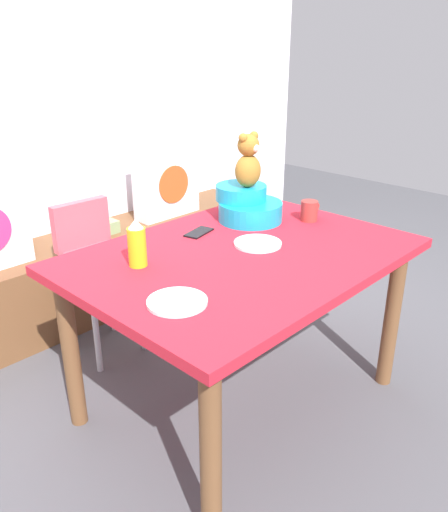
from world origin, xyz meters
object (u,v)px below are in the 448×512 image
dinner_plate_far (257,243)px  coffee_mug (310,211)px  teddy_bear (248,162)px  dinner_plate_near (177,302)px  infant_seat_teal (247,205)px  highchair (97,259)px  ketchup_bottle (137,244)px  book_stack (99,228)px  dining_table (241,273)px  cell_phone (199,232)px  pillow_floral_right (166,182)px

dinner_plate_far → coffee_mug: bearing=3.7°
teddy_bear → dinner_plate_near: (-0.79, -0.39, -0.27)m
dinner_plate_near → coffee_mug: bearing=10.1°
infant_seat_teal → dinner_plate_far: infant_seat_teal is taller
highchair → teddy_bear: size_ratio=3.16×
ketchup_bottle → dinner_plate_near: (-0.10, -0.34, -0.08)m
book_stack → dinner_plate_far: 1.27m
book_stack → coffee_mug: size_ratio=1.67×
dining_table → ketchup_bottle: 0.46m
ketchup_bottle → dinner_plate_far: (0.48, -0.19, -0.08)m
dining_table → infant_seat_teal: 0.43m
book_stack → cell_phone: size_ratio=1.39×
pillow_floral_right → dinner_plate_near: pillow_floral_right is taller
highchair → coffee_mug: (0.68, -0.78, 0.27)m
infant_seat_teal → dinner_plate_near: (-0.79, -0.39, -0.07)m
highchair → dinner_plate_near: (-0.30, -0.96, 0.22)m
dining_table → cell_phone: bearing=85.0°
ketchup_bottle → dinner_plate_near: 0.36m
book_stack → dinner_plate_far: (-0.03, -1.24, 0.25)m
coffee_mug → dinner_plate_far: 0.41m
pillow_floral_right → ketchup_bottle: size_ratio=2.38×
teddy_bear → highchair: bearing=130.9°
coffee_mug → dinner_plate_near: bearing=-169.9°
cell_phone → dining_table: bearing=161.6°
ketchup_bottle → dinner_plate_far: ketchup_bottle is taller
pillow_floral_right → infant_seat_teal: same height
dinner_plate_near → dinner_plate_far: size_ratio=1.00×
book_stack → dinner_plate_near: 1.54m
book_stack → infant_seat_teal: 1.06m
teddy_bear → coffee_mug: 0.37m
infant_seat_teal → dinner_plate_near: bearing=-153.5°
pillow_floral_right → dining_table: 1.38m
book_stack → infant_seat_teal: bearing=-79.4°
pillow_floral_right → coffee_mug: bearing=-96.2°
dinner_plate_far → cell_phone: dinner_plate_far is taller
infant_seat_teal → dinner_plate_far: size_ratio=1.65×
dining_table → highchair: size_ratio=1.71×
dinner_plate_near → ketchup_bottle: bearing=73.4°
teddy_bear → ketchup_bottle: size_ratio=1.35×
pillow_floral_right → teddy_bear: teddy_bear is taller
cell_phone → pillow_floral_right: bearing=-46.3°
dinner_plate_near → cell_phone: 0.66m
highchair → cell_phone: 0.61m
teddy_bear → dining_table: bearing=-141.7°
book_stack → cell_phone: bearing=-96.0°
book_stack → infant_seat_teal: infant_seat_teal is taller
ketchup_bottle → coffee_mug: size_ratio=1.54×
book_stack → coffee_mug: 1.31m
infant_seat_teal → dinner_plate_near: size_ratio=1.65×
book_stack → cell_phone: (-0.10, -0.97, 0.25)m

